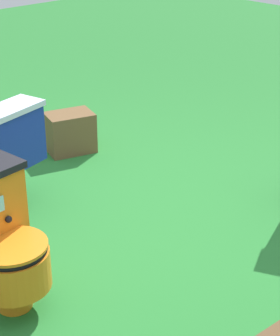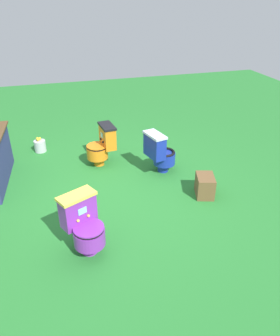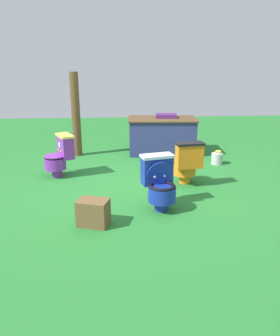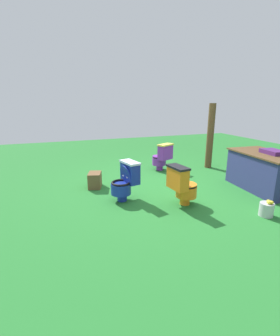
% 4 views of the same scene
% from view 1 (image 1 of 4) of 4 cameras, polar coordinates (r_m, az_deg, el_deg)
% --- Properties ---
extents(ground, '(14.00, 14.00, 0.00)m').
position_cam_1_polar(ground, '(3.67, 1.12, -7.01)').
color(ground, '#26752D').
extents(toilet_orange, '(0.46, 0.53, 0.73)m').
position_cam_1_polar(toilet_orange, '(3.08, -13.18, -6.67)').
color(toilet_orange, orange).
rests_on(toilet_orange, ground).
extents(toilet_blue, '(0.51, 0.57, 0.73)m').
position_cam_1_polar(toilet_blue, '(4.00, -12.95, 1.25)').
color(toilet_blue, '#192D9E').
rests_on(toilet_blue, ground).
extents(small_crate, '(0.42, 0.35, 0.32)m').
position_cam_1_polar(small_crate, '(4.84, -6.64, 3.37)').
color(small_crate, brown).
rests_on(small_crate, ground).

